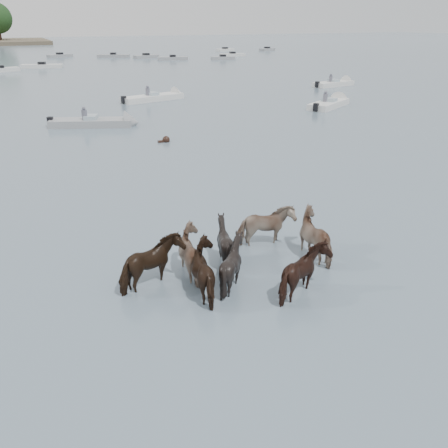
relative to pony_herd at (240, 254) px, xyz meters
name	(u,v)px	position (x,y,z in m)	size (l,w,h in m)	color
ground	(245,273)	(0.13, -0.09, -0.57)	(400.00, 400.00, 0.00)	#4C5F6D
pony_herd	(240,254)	(0.00, 0.00, 0.00)	(7.05, 4.29, 1.56)	black
swimming_pony	(165,140)	(2.96, 15.52, -0.47)	(0.72, 0.44, 0.44)	black
motorboat_b	(103,123)	(0.61, 21.52, -0.34)	(6.01, 3.59, 1.92)	gray
motorboat_c	(160,97)	(7.52, 30.61, -0.34)	(6.31, 3.08, 1.92)	silver
motorboat_d	(332,103)	(19.44, 21.46, -0.34)	(5.50, 4.11, 1.92)	silver
motorboat_e	(338,83)	(27.90, 31.64, -0.34)	(5.54, 2.49, 1.92)	silver
distant_flotilla	(27,61)	(-0.41, 77.48, -0.31)	(106.05, 30.36, 0.93)	gray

